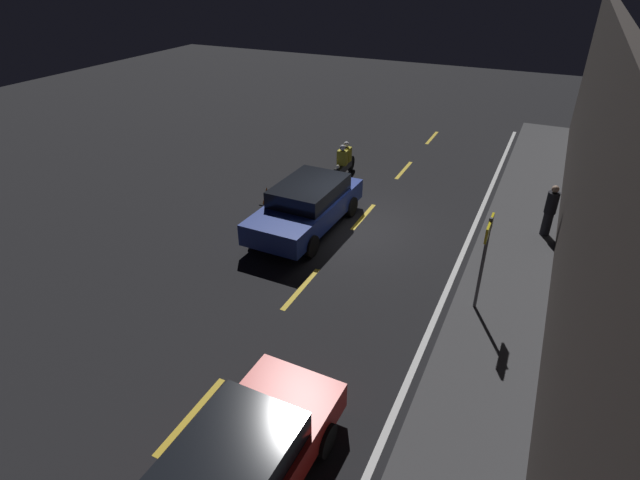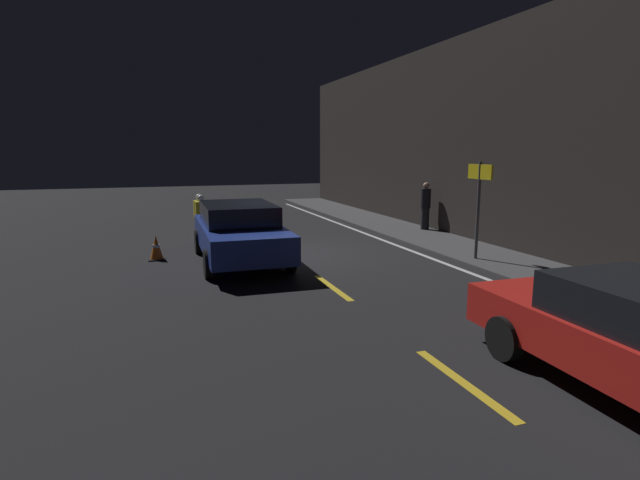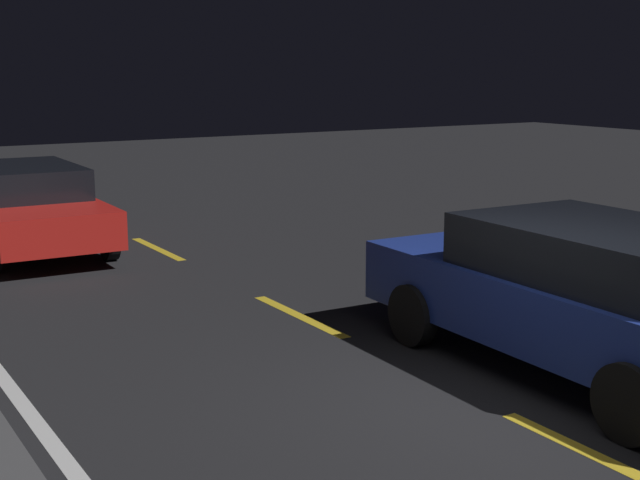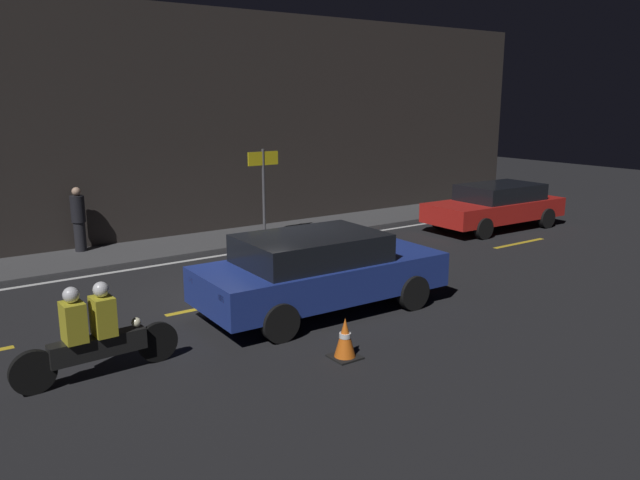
{
  "view_description": "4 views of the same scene",
  "coord_description": "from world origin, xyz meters",
  "views": [
    {
      "loc": [
        12.81,
        4.94,
        7.49
      ],
      "look_at": [
        2.8,
        0.21,
        1.14
      ],
      "focal_mm": 28.0,
      "sensor_mm": 36.0,
      "label": 1
    },
    {
      "loc": [
        12.76,
        -3.48,
        2.77
      ],
      "look_at": [
        2.35,
        0.12,
        0.79
      ],
      "focal_mm": 28.0,
      "sensor_mm": 36.0,
      "label": 2
    },
    {
      "loc": [
        -5.18,
        5.01,
        2.88
      ],
      "look_at": [
        2.77,
        0.16,
        1.04
      ],
      "focal_mm": 50.0,
      "sensor_mm": 36.0,
      "label": 3
    },
    {
      "loc": [
        -5.84,
        -10.32,
        3.83
      ],
      "look_at": [
        1.77,
        0.51,
        0.81
      ],
      "focal_mm": 35.0,
      "sensor_mm": 36.0,
      "label": 4
    }
  ],
  "objects": [
    {
      "name": "taxi_red",
      "position": [
        9.06,
        1.72,
        0.71
      ],
      "size": [
        4.48,
        1.95,
        1.32
      ],
      "rotation": [
        0.0,
        0.0,
        3.12
      ],
      "color": "red",
      "rests_on": "ground"
    },
    {
      "name": "motorcycle",
      "position": [
        -3.75,
        -1.88,
        0.64
      ],
      "size": [
        2.34,
        0.39,
        1.37
      ],
      "rotation": [
        0.0,
        0.0,
        0.04
      ],
      "color": "black",
      "rests_on": "ground"
    },
    {
      "name": "lane_dash_d",
      "position": [
        3.5,
        0.0,
        0.0
      ],
      "size": [
        2.0,
        0.14,
        0.01
      ],
      "color": "gold",
      "rests_on": "ground"
    },
    {
      "name": "sedan_blue",
      "position": [
        0.44,
        -1.35,
        0.78
      ],
      "size": [
        4.63,
        2.11,
        1.46
      ],
      "rotation": [
        0.0,
        0.0,
        -0.02
      ],
      "color": "navy",
      "rests_on": "ground"
    },
    {
      "name": "traffic_cone_near",
      "position": [
        -0.48,
        -3.35,
        0.31
      ],
      "size": [
        0.42,
        0.42,
        0.63
      ],
      "color": "black",
      "rests_on": "ground"
    },
    {
      "name": "shop_sign",
      "position": [
        2.5,
        4.19,
        1.8
      ],
      "size": [
        0.9,
        0.08,
        2.4
      ],
      "color": "#4C4C51",
      "rests_on": "raised_curb"
    },
    {
      "name": "ground_plane",
      "position": [
        0.0,
        0.0,
        0.0
      ],
      "size": [
        56.0,
        56.0,
        0.0
      ],
      "primitive_type": "plane",
      "color": "black"
    },
    {
      "name": "lane_solid_kerb",
      "position": [
        0.0,
        3.42,
        0.0
      ],
      "size": [
        25.2,
        0.14,
        0.01
      ],
      "color": "silver",
      "rests_on": "ground"
    },
    {
      "name": "raised_curb",
      "position": [
        0.0,
        4.73,
        0.06
      ],
      "size": [
        28.0,
        2.12,
        0.11
      ],
      "color": "#424244",
      "rests_on": "ground"
    },
    {
      "name": "lane_dash_c",
      "position": [
        -1.0,
        0.0,
        0.0
      ],
      "size": [
        2.0,
        0.14,
        0.01
      ],
      "color": "gold",
      "rests_on": "ground"
    },
    {
      "name": "lane_dash_e",
      "position": [
        8.0,
        0.0,
        0.0
      ],
      "size": [
        2.0,
        0.14,
        0.01
      ],
      "color": "gold",
      "rests_on": "ground"
    },
    {
      "name": "building_front",
      "position": [
        0.0,
        5.94,
        3.12
      ],
      "size": [
        28.0,
        0.3,
        6.24
      ],
      "color": "#2D2826",
      "rests_on": "ground"
    },
    {
      "name": "pedestrian",
      "position": [
        -2.04,
        5.45,
        0.92
      ],
      "size": [
        0.34,
        0.34,
        1.6
      ],
      "color": "black",
      "rests_on": "raised_curb"
    }
  ]
}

